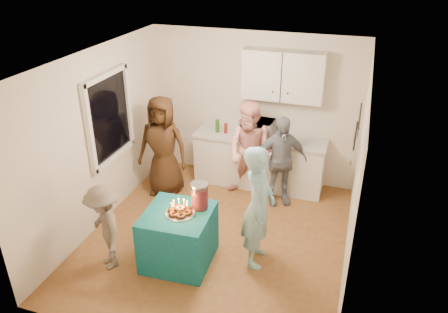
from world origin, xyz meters
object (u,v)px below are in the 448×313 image
(party_table, at_px, (179,237))
(woman_back_right, at_px, (280,161))
(man_birthday, at_px, (258,207))
(woman_back_center, at_px, (250,152))
(child_near_left, at_px, (105,228))
(punch_jar, at_px, (200,196))
(microwave, at_px, (257,128))
(woman_back_left, at_px, (163,146))
(counter, at_px, (259,162))

(party_table, height_order, woman_back_right, woman_back_right)
(man_birthday, distance_m, woman_back_center, 1.64)
(child_near_left, bearing_deg, punch_jar, 70.40)
(man_birthday, bearing_deg, child_near_left, 105.62)
(microwave, distance_m, woman_back_left, 1.59)
(microwave, bearing_deg, woman_back_right, -37.62)
(microwave, relative_size, woman_back_right, 0.36)
(microwave, height_order, woman_back_center, woman_back_center)
(counter, height_order, microwave, microwave)
(woman_back_center, bearing_deg, child_near_left, -104.86)
(punch_jar, xyz_separation_m, woman_back_left, (-1.17, 1.38, -0.08))
(counter, relative_size, woman_back_left, 1.29)
(microwave, distance_m, woman_back_right, 0.74)
(microwave, height_order, woman_back_right, woman_back_right)
(microwave, relative_size, man_birthday, 0.32)
(punch_jar, relative_size, woman_back_center, 0.20)
(microwave, relative_size, child_near_left, 0.46)
(microwave, relative_size, party_table, 0.64)
(punch_jar, bearing_deg, party_table, -138.13)
(woman_back_left, bearing_deg, party_table, -62.88)
(woman_back_right, height_order, child_near_left, woman_back_right)
(microwave, relative_size, woman_back_center, 0.33)
(punch_jar, xyz_separation_m, woman_back_right, (0.72, 1.66, -0.18))
(woman_back_right, bearing_deg, man_birthday, -114.17)
(man_birthday, xyz_separation_m, woman_back_right, (-0.03, 1.54, -0.09))
(woman_back_left, bearing_deg, child_near_left, -90.94)
(party_table, xyz_separation_m, woman_back_right, (0.95, 1.87, 0.37))
(child_near_left, bearing_deg, woman_back_center, 101.97)
(woman_back_right, bearing_deg, punch_jar, -138.56)
(microwave, distance_m, punch_jar, 2.14)
(punch_jar, xyz_separation_m, child_near_left, (-1.08, -0.58, -0.33))
(counter, distance_m, man_birthday, 2.09)
(counter, distance_m, woman_back_left, 1.68)
(counter, height_order, child_near_left, child_near_left)
(woman_back_right, bearing_deg, child_near_left, -153.94)
(woman_back_center, bearing_deg, microwave, 106.46)
(woman_back_right, bearing_deg, microwave, 112.24)
(party_table, relative_size, punch_jar, 2.50)
(man_birthday, bearing_deg, woman_back_left, 51.33)
(party_table, relative_size, man_birthday, 0.51)
(counter, distance_m, child_near_left, 3.03)
(party_table, relative_size, woman_back_left, 0.50)
(microwave, distance_m, man_birthday, 2.08)
(party_table, bearing_deg, woman_back_right, 63.06)
(punch_jar, relative_size, woman_back_right, 0.23)
(counter, height_order, woman_back_left, woman_back_left)
(woman_back_center, bearing_deg, counter, 99.21)
(punch_jar, bearing_deg, man_birthday, 9.33)
(counter, height_order, punch_jar, punch_jar)
(counter, bearing_deg, woman_back_left, -152.93)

